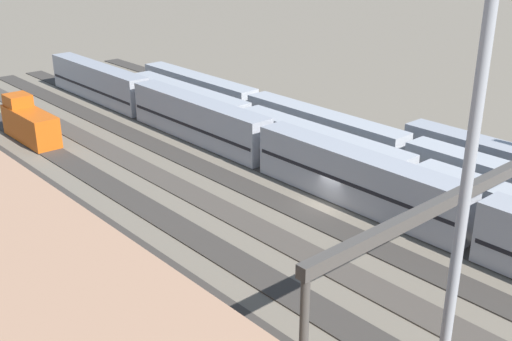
{
  "coord_description": "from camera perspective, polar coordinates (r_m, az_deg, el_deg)",
  "views": [
    {
      "loc": [
        -35.2,
        39.38,
        24.73
      ],
      "look_at": [
        5.97,
        2.88,
        2.5
      ],
      "focal_mm": 43.92,
      "sensor_mm": 36.0,
      "label": 1
    }
  ],
  "objects": [
    {
      "name": "track_bed_3",
      "position": [
        60.01,
        7.66,
        -2.48
      ],
      "size": [
        140.0,
        2.8,
        0.12
      ],
      "primitive_type": "cube",
      "color": "#3D3833",
      "rests_on": "ground_plane"
    },
    {
      "name": "signal_gantry",
      "position": [
        46.73,
        21.55,
        -0.95
      ],
      "size": [
        0.7,
        40.0,
        8.8
      ],
      "color": "#4C4742",
      "rests_on": "ground_plane"
    },
    {
      "name": "light_mast_1",
      "position": [
        22.48,
        19.93,
        8.72
      ],
      "size": [
        2.8,
        0.7,
        32.26
      ],
      "color": "#9EA0A5",
      "rests_on": "ground_plane"
    },
    {
      "name": "train_on_track_3",
      "position": [
        65.7,
        1.0,
        2.3
      ],
      "size": [
        95.6,
        3.06,
        5.0
      ],
      "color": "#A8AAB2",
      "rests_on": "ground_plane"
    },
    {
      "name": "train_on_track_1",
      "position": [
        73.57,
        6.0,
        3.89
      ],
      "size": [
        71.4,
        3.06,
        3.8
      ],
      "color": "#B7BABF",
      "rests_on": "ground_plane"
    },
    {
      "name": "track_bed_1",
      "position": [
        67.38,
        13.28,
        -0.1
      ],
      "size": [
        140.0,
        2.8,
        0.12
      ],
      "primitive_type": "cube",
      "color": "#4C443D",
      "rests_on": "ground_plane"
    },
    {
      "name": "train_on_track_2",
      "position": [
        60.4,
        14.19,
        -0.79
      ],
      "size": [
        95.6,
        3.0,
        3.8
      ],
      "color": "#B7BABF",
      "rests_on": "ground_plane"
    },
    {
      "name": "track_bed_4",
      "position": [
        56.64,
        4.31,
        -3.89
      ],
      "size": [
        140.0,
        2.8,
        0.12
      ],
      "primitive_type": "cube",
      "color": "#3D3833",
      "rests_on": "ground_plane"
    },
    {
      "name": "track_bed_7",
      "position": [
        48.23,
        -8.42,
        -9.03
      ],
      "size": [
        140.0,
        2.8,
        0.12
      ],
      "primitive_type": "cube",
      "color": "#3D3833",
      "rests_on": "ground_plane"
    },
    {
      "name": "ground_plane",
      "position": [
        58.32,
        6.03,
        -3.22
      ],
      "size": [
        400.0,
        400.0,
        0.0
      ],
      "primitive_type": "plane",
      "color": "#756B5B"
    },
    {
      "name": "track_bed_5",
      "position": [
        53.52,
        0.55,
        -5.45
      ],
      "size": [
        140.0,
        2.8,
        0.12
      ],
      "primitive_type": "cube",
      "color": "#4C443D",
      "rests_on": "ground_plane"
    },
    {
      "name": "train_on_track_6",
      "position": [
        79.06,
        -19.93,
        4.07
      ],
      "size": [
        10.0,
        3.0,
        5.0
      ],
      "color": "#D85914",
      "rests_on": "ground_plane"
    },
    {
      "name": "track_bed_6",
      "position": [
        50.7,
        -3.69,
        -7.17
      ],
      "size": [
        140.0,
        2.8,
        0.12
      ],
      "primitive_type": "cube",
      "color": "#3D3833",
      "rests_on": "ground_plane"
    },
    {
      "name": "track_bed_0",
      "position": [
        71.3,
        15.64,
        0.91
      ],
      "size": [
        140.0,
        2.8,
        0.12
      ],
      "primitive_type": "cube",
      "color": "#3D3833",
      "rests_on": "ground_plane"
    },
    {
      "name": "track_bed_2",
      "position": [
        63.6,
        10.63,
        -1.22
      ],
      "size": [
        140.0,
        2.8,
        0.12
      ],
      "primitive_type": "cube",
      "color": "#4C443D",
      "rests_on": "ground_plane"
    }
  ]
}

